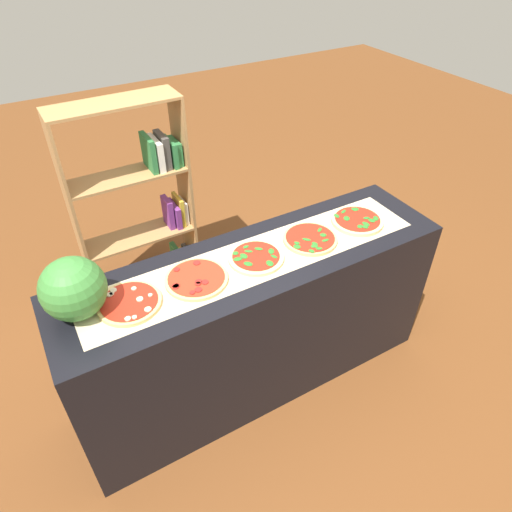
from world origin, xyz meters
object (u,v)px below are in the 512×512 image
Objects in this scene: pizza_pepperoni_1 at (196,278)px; bookshelf at (147,205)px; pizza_spinach_3 at (310,239)px; watermelon at (73,289)px; pizza_spinach_4 at (357,220)px; pizza_spinach_2 at (256,257)px; pizza_mushroom_0 at (129,302)px.

bookshelf is at bearing 84.28° from pizza_pepperoni_1.
watermelon is (-1.20, 0.07, 0.13)m from pizza_spinach_3.
pizza_spinach_4 is at bearing -0.20° from pizza_pepperoni_1.
watermelon is at bearing 175.79° from pizza_spinach_2.
pizza_pepperoni_1 is at bearing -95.72° from bookshelf.
pizza_spinach_3 is at bearing -64.53° from bookshelf.
bookshelf reaches higher than pizza_spinach_3.
bookshelf is at bearing 127.64° from pizza_spinach_4.
pizza_spinach_2 is 1.19m from bookshelf.
pizza_mushroom_0 reaches higher than pizza_spinach_2.
watermelon reaches higher than pizza_spinach_4.
watermelon is at bearing 173.71° from pizza_pepperoni_1.
pizza_spinach_4 is at bearing 1.66° from pizza_spinach_3.
pizza_pepperoni_1 is at bearing -6.29° from watermelon.
watermelon is 0.20× the size of bookshelf.
pizza_spinach_4 is 1.54m from watermelon.
pizza_spinach_4 reaches higher than pizza_spinach_3.
bookshelf is at bearing 100.77° from pizza_spinach_2.
pizza_spinach_4 reaches higher than pizza_spinach_2.
pizza_spinach_3 is 0.33m from pizza_spinach_4.
pizza_spinach_4 is (0.66, 0.00, 0.00)m from pizza_spinach_2.
pizza_pepperoni_1 is (0.33, 0.00, -0.00)m from pizza_mushroom_0.
pizza_spinach_3 is 1.21m from watermelon.
pizza_spinach_3 is at bearing -0.74° from pizza_mushroom_0.
watermelon reaches higher than pizza_mushroom_0.
pizza_pepperoni_1 is 0.66m from pizza_spinach_3.
bookshelf is (-0.88, 1.14, -0.24)m from pizza_spinach_4.
pizza_spinach_2 is (0.66, -0.00, -0.00)m from pizza_mushroom_0.
pizza_spinach_3 is at bearing -1.44° from pizza_spinach_2.
watermelon reaches higher than pizza_spinach_3.
pizza_spinach_4 reaches higher than pizza_pepperoni_1.
pizza_mushroom_0 reaches higher than pizza_spinach_3.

